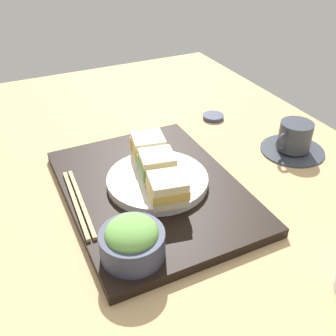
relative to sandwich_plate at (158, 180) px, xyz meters
The scene contains 10 objects.
ground_plane 6.43cm from the sandwich_plate, 157.24° to the left, with size 140.00×100.00×3.00cm, color tan.
serving_tray 2.27cm from the sandwich_plate, 79.46° to the right, with size 43.01×32.44×2.03cm, color black.
sandwich_plate is the anchor object (origin of this frame).
sandwich_near 8.15cm from the sandwich_plate, 169.94° to the left, with size 7.38×7.81×5.00cm.
sandwich_middle 3.46cm from the sandwich_plate, 26.57° to the right, with size 7.72×7.92×5.25cm.
sandwich_far 8.13cm from the sandwich_plate, 10.06° to the right, with size 7.39×7.79×4.88cm.
salad_bowl 19.42cm from the sandwich_plate, 36.06° to the right, with size 10.31×10.31×6.84cm.
chopsticks_pair 15.87cm from the sandwich_plate, 91.86° to the right, with size 20.94×2.80×0.70cm.
coffee_cup 34.87cm from the sandwich_plate, 90.90° to the left, with size 14.74×14.74×7.37cm.
small_sauce_dish 35.49cm from the sandwich_plate, 130.48° to the left, with size 5.62×5.62×1.08cm, color #33384C.
Camera 1 is at (61.66, -27.12, 48.24)cm, focal length 41.79 mm.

